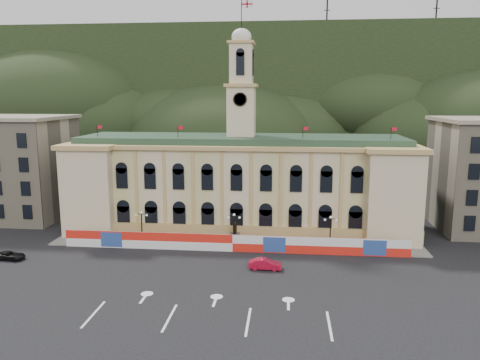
# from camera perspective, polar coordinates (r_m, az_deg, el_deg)

# --- Properties ---
(ground) EXTENTS (260.00, 260.00, 0.00)m
(ground) POSITION_cam_1_polar(r_m,az_deg,el_deg) (54.44, -2.78, -13.80)
(ground) COLOR black
(ground) RESTS_ON ground
(lane_markings) EXTENTS (26.00, 10.00, 0.02)m
(lane_markings) POSITION_cam_1_polar(r_m,az_deg,el_deg) (49.97, -3.66, -16.11)
(lane_markings) COLOR white
(lane_markings) RESTS_ON ground
(hill_ridge) EXTENTS (230.00, 80.00, 64.00)m
(hill_ridge) POSITION_cam_1_polar(r_m,az_deg,el_deg) (171.33, 3.28, 9.33)
(hill_ridge) COLOR black
(hill_ridge) RESTS_ON ground
(city_hall) EXTENTS (56.20, 17.60, 37.10)m
(city_hall) POSITION_cam_1_polar(r_m,az_deg,el_deg) (78.47, 0.14, -0.28)
(city_hall) COLOR beige
(city_hall) RESTS_ON ground
(side_building_left) EXTENTS (21.00, 17.00, 18.60)m
(side_building_left) POSITION_cam_1_polar(r_m,az_deg,el_deg) (95.55, -26.26, 1.46)
(side_building_left) COLOR tan
(side_building_left) RESTS_ON ground
(hoarding_fence) EXTENTS (50.00, 0.44, 2.50)m
(hoarding_fence) POSITION_cam_1_polar(r_m,az_deg,el_deg) (67.95, -0.85, -7.69)
(hoarding_fence) COLOR red
(hoarding_fence) RESTS_ON ground
(pavement) EXTENTS (56.00, 5.50, 0.16)m
(pavement) POSITION_cam_1_polar(r_m,az_deg,el_deg) (70.85, -0.65, -7.93)
(pavement) COLOR slate
(pavement) RESTS_ON ground
(statue) EXTENTS (1.40, 1.40, 3.72)m
(statue) POSITION_cam_1_polar(r_m,az_deg,el_deg) (70.75, -0.63, -7.01)
(statue) COLOR #595651
(statue) RESTS_ON ground
(lamp_left) EXTENTS (1.96, 0.44, 5.15)m
(lamp_left) POSITION_cam_1_polar(r_m,az_deg,el_deg) (72.14, -11.89, -5.34)
(lamp_left) COLOR black
(lamp_left) RESTS_ON ground
(lamp_center) EXTENTS (1.96, 0.44, 5.15)m
(lamp_center) POSITION_cam_1_polar(r_m,az_deg,el_deg) (69.26, -0.72, -5.76)
(lamp_center) COLOR black
(lamp_center) RESTS_ON ground
(lamp_right) EXTENTS (1.96, 0.44, 5.15)m
(lamp_right) POSITION_cam_1_polar(r_m,az_deg,el_deg) (69.16, 10.95, -5.98)
(lamp_right) COLOR black
(lamp_right) RESTS_ON ground
(red_sedan) EXTENTS (1.71, 4.35, 1.41)m
(red_sedan) POSITION_cam_1_polar(r_m,az_deg,el_deg) (61.52, 3.09, -10.20)
(red_sedan) COLOR #A40B24
(red_sedan) RESTS_ON ground
(black_suv) EXTENTS (2.41, 4.33, 1.13)m
(black_suv) POSITION_cam_1_polar(r_m,az_deg,el_deg) (72.18, -26.22, -8.26)
(black_suv) COLOR black
(black_suv) RESTS_ON ground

